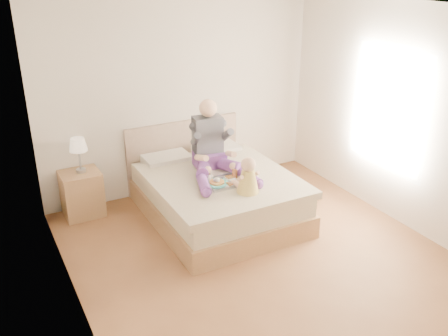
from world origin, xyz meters
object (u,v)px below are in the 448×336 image
bed (215,192)px  tray (224,181)px  baby (247,178)px  nightstand (82,194)px  adult (213,150)px

bed → tray: size_ratio=4.64×
tray → baby: size_ratio=1.09×
nightstand → adult: (1.54, -0.73, 0.58)m
bed → adult: 0.56m
bed → tray: bearing=-99.3°
tray → baby: 0.39m
adult → tray: adult is taller
tray → baby: bearing=-69.4°
bed → baby: bearing=-83.7°
bed → nightstand: size_ratio=3.63×
nightstand → bed: bearing=-28.3°
nightstand → tray: bearing=-39.1°
tray → baby: (0.14, -0.33, 0.15)m
baby → nightstand: bearing=132.1°
nightstand → baby: bearing=-43.8°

